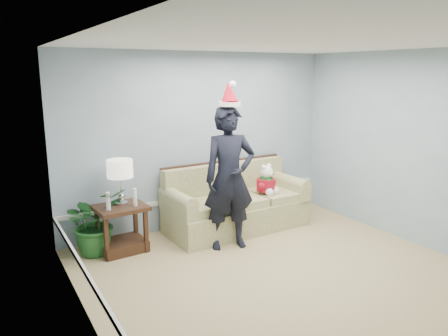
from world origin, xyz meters
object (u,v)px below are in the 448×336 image
object	(u,v)px
teddy_bear	(266,183)
side_table	(122,233)
table_lamp	(120,171)
houseplant	(94,222)
sofa	(234,206)
man	(229,178)

from	to	relation	value
teddy_bear	side_table	bearing A→B (deg)	157.18
table_lamp	teddy_bear	world-z (taller)	table_lamp
side_table	houseplant	world-z (taller)	houseplant
table_lamp	teddy_bear	distance (m)	2.28
teddy_bear	sofa	bearing A→B (deg)	140.61
table_lamp	man	size ratio (longest dim) A/B	0.31
sofa	teddy_bear	world-z (taller)	sofa
man	sofa	bearing A→B (deg)	65.19
side_table	houseplant	distance (m)	0.40
man	houseplant	bearing A→B (deg)	169.08
side_table	teddy_bear	size ratio (longest dim) A/B	1.47
sofa	side_table	distance (m)	1.80
table_lamp	side_table	bearing A→B (deg)	-120.02
side_table	houseplant	bearing A→B (deg)	161.04
man	teddy_bear	size ratio (longest dim) A/B	4.11
table_lamp	sofa	bearing A→B (deg)	-1.66
side_table	teddy_bear	world-z (taller)	teddy_bear
side_table	houseplant	size ratio (longest dim) A/B	0.80
man	teddy_bear	bearing A→B (deg)	36.64
sofa	man	world-z (taller)	man
side_table	houseplant	xyz separation A→B (m)	(-0.33, 0.11, 0.19)
sofa	table_lamp	xyz separation A→B (m)	(-1.76, 0.05, 0.75)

